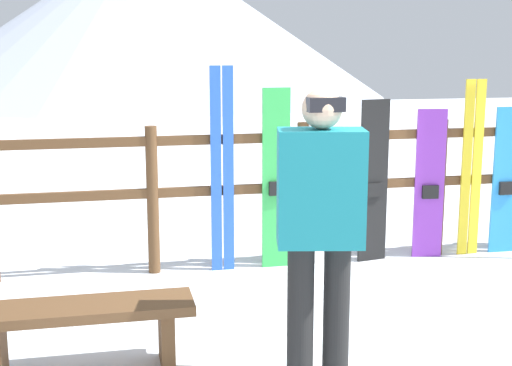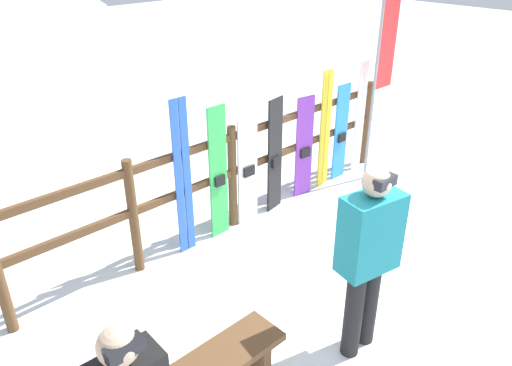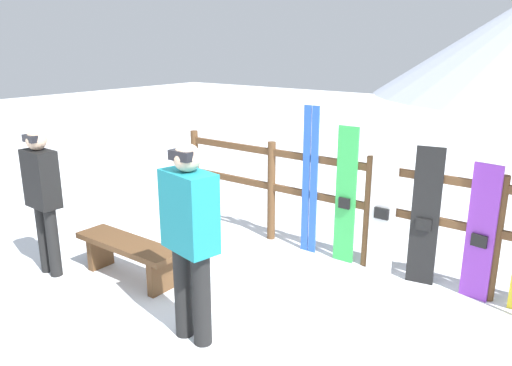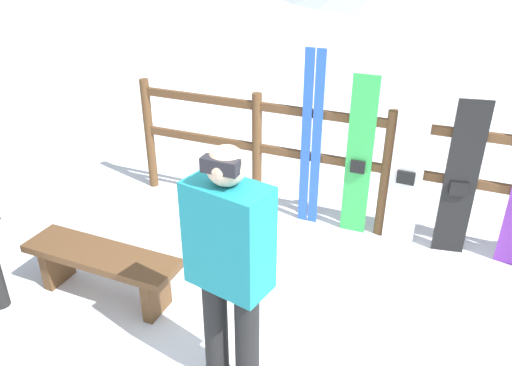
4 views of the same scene
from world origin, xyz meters
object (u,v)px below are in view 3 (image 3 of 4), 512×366
(person_teal, at_px, (190,232))
(ski_pair_blue, at_px, (310,181))
(snowboard_green, at_px, (346,196))
(snowboard_purple, at_px, (481,234))
(bench, at_px, (128,251))
(person_black, at_px, (43,192))
(snowboard_black_stripe, at_px, (425,218))
(snowboard_white, at_px, (383,207))

(person_teal, distance_m, ski_pair_blue, 2.17)
(snowboard_green, xyz_separation_m, snowboard_purple, (1.42, -0.00, -0.10))
(bench, relative_size, person_black, 0.83)
(bench, height_order, snowboard_purple, snowboard_purple)
(bench, xyz_separation_m, ski_pair_blue, (1.12, 1.77, 0.56))
(bench, bearing_deg, snowboard_black_stripe, 35.48)
(snowboard_white, bearing_deg, person_teal, -108.23)
(snowboard_purple, bearing_deg, snowboard_white, 179.99)
(snowboard_green, height_order, snowboard_purple, snowboard_green)
(person_black, height_order, snowboard_white, person_black)
(ski_pair_blue, bearing_deg, snowboard_white, -0.22)
(person_black, relative_size, snowboard_white, 1.05)
(snowboard_white, distance_m, snowboard_purple, 0.99)
(ski_pair_blue, xyz_separation_m, snowboard_black_stripe, (1.35, -0.00, -0.15))
(snowboard_green, bearing_deg, person_black, -137.30)
(person_teal, distance_m, snowboard_green, 2.18)
(person_teal, relative_size, snowboard_black_stripe, 1.16)
(ski_pair_blue, height_order, snowboard_green, ski_pair_blue)
(bench, relative_size, snowboard_black_stripe, 0.90)
(bench, bearing_deg, snowboard_green, 48.02)
(snowboard_green, xyz_separation_m, snowboard_white, (0.44, -0.00, -0.03))
(snowboard_black_stripe, bearing_deg, bench, -144.52)
(snowboard_black_stripe, bearing_deg, ski_pair_blue, 179.85)
(snowboard_green, distance_m, snowboard_purple, 1.43)
(bench, distance_m, snowboard_green, 2.42)
(person_black, distance_m, snowboard_purple, 4.39)
(bench, distance_m, snowboard_purple, 3.51)
(snowboard_white, bearing_deg, bench, -138.94)
(person_teal, xyz_separation_m, person_black, (-2.10, -0.03, -0.05))
(bench, distance_m, snowboard_white, 2.72)
(bench, xyz_separation_m, person_teal, (1.32, -0.39, 0.65))
(ski_pair_blue, bearing_deg, snowboard_purple, -0.11)
(snowboard_white, bearing_deg, snowboard_green, 179.99)
(snowboard_green, xyz_separation_m, snowboard_black_stripe, (0.89, -0.00, -0.06))
(snowboard_green, relative_size, snowboard_purple, 1.15)
(bench, distance_m, person_teal, 1.52)
(person_teal, xyz_separation_m, snowboard_purple, (1.70, 2.16, -0.29))
(bench, bearing_deg, snowboard_white, 41.06)
(bench, relative_size, snowboard_white, 0.87)
(person_black, distance_m, snowboard_black_stripe, 3.93)
(ski_pair_blue, distance_m, snowboard_white, 0.91)
(ski_pair_blue, relative_size, snowboard_white, 1.17)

